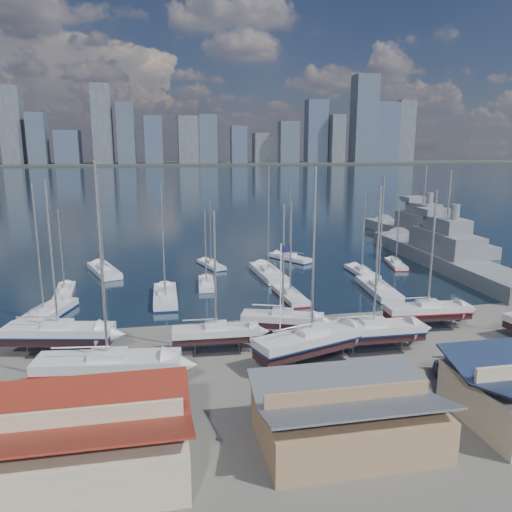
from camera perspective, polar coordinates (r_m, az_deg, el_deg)
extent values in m
plane|color=#605E59|center=(51.08, 3.67, -10.84)|extent=(1400.00, 1400.00, 0.00)
cube|color=#1A2F3D|center=(356.17, -9.20, 8.86)|extent=(1400.00, 600.00, 0.40)
cube|color=#2D332D|center=(615.80, -10.10, 10.32)|extent=(1400.00, 80.00, 2.20)
cube|color=#595E66|center=(634.90, -26.06, 13.23)|extent=(22.49, 24.47, 83.83)
cube|color=#3D4756|center=(621.50, -23.69, 12.20)|extent=(19.55, 21.83, 55.97)
cube|color=#475166|center=(621.91, -20.67, 11.56)|extent=(26.03, 30.49, 37.14)
cube|color=#595E66|center=(605.76, -17.17, 14.20)|extent=(21.60, 16.58, 87.63)
cube|color=#3D4756|center=(604.89, -14.62, 13.39)|extent=(19.42, 28.42, 67.60)
cube|color=#475166|center=(607.06, -11.63, 12.89)|extent=(20.24, 23.80, 54.09)
cube|color=#595E66|center=(604.98, -7.67, 13.03)|extent=(24.62, 19.72, 54.00)
cube|color=#3D4756|center=(604.99, -5.54, 13.17)|extent=(20.75, 17.93, 55.97)
cube|color=#475166|center=(607.94, -2.01, 12.60)|extent=(18.36, 16.25, 43.03)
cube|color=#595E66|center=(633.17, 1.02, 12.26)|extent=(28.49, 22.03, 35.69)
cube|color=#3D4756|center=(621.80, 3.73, 12.86)|extent=(23.34, 17.87, 49.11)
cube|color=#475166|center=(647.31, 6.87, 13.96)|extent=(25.35, 19.79, 75.95)
cube|color=#595E66|center=(648.48, 9.05, 13.09)|extent=(17.00, 27.45, 57.67)
cube|color=#3D4756|center=(662.80, 12.25, 15.04)|extent=(29.28, 24.05, 106.04)
cube|color=#475166|center=(683.80, 14.41, 13.51)|extent=(30.82, 28.37, 74.41)
cube|color=#595E66|center=(698.65, 16.63, 13.48)|extent=(21.74, 17.03, 77.48)
cube|color=#BFB293|center=(35.18, -20.15, -20.14)|extent=(14.00, 9.00, 3.20)
cube|color=maroon|center=(34.07, -20.44, -16.99)|extent=(14.70, 9.45, 1.41)
cube|color=#8C6B4C|center=(36.81, 10.36, -18.17)|extent=(12.00, 8.00, 3.00)
cube|color=#52595E|center=(35.82, 10.49, -15.35)|extent=(12.60, 8.40, 1.27)
cube|color=#2D2D33|center=(54.11, -21.47, -10.26)|extent=(6.27, 3.82, 0.16)
cube|color=black|center=(53.56, -21.60, -8.73)|extent=(10.91, 4.65, 0.85)
cube|color=#B8B7BC|center=(53.27, -21.67, -7.87)|extent=(11.01, 5.08, 0.85)
cube|color=#0E1C46|center=(53.40, -21.64, -8.27)|extent=(11.12, 5.14, 0.17)
cube|color=#B8B7BC|center=(53.05, -21.73, -7.19)|extent=(2.96, 2.29, 0.50)
cylinder|color=#B2B2B7|center=(51.27, -22.34, 0.14)|extent=(0.22, 0.22, 14.34)
cube|color=#2D2D33|center=(45.10, -16.35, -14.51)|extent=(6.84, 3.77, 0.16)
cube|color=black|center=(44.42, -16.47, -12.67)|extent=(12.11, 4.26, 0.95)
cube|color=#B8B7BC|center=(44.04, -16.55, -11.55)|extent=(12.17, 4.75, 0.95)
cube|color=maroon|center=(44.21, -16.51, -12.07)|extent=(12.29, 4.80, 0.19)
cube|color=#B8B7BC|center=(43.76, -16.61, -10.68)|extent=(3.19, 2.34, 0.50)
cylinder|color=#B2B2B7|center=(41.43, -17.26, -0.74)|extent=(0.22, 0.22, 16.00)
cube|color=#2D2D33|center=(51.04, -4.54, -10.77)|extent=(4.85, 2.39, 0.16)
cube|color=black|center=(50.49, -4.57, -9.24)|extent=(8.73, 2.44, 0.69)
cube|color=#B8B7BC|center=(50.24, -4.58, -8.51)|extent=(8.74, 2.80, 0.69)
cube|color=#B8B7BC|center=(50.03, -4.60, -7.87)|extent=(2.22, 1.55, 0.50)
cylinder|color=#B2B2B7|center=(48.40, -4.71, -1.65)|extent=(0.22, 0.22, 11.67)
cube|color=#2D2D33|center=(48.89, 6.30, -11.89)|extent=(6.86, 4.77, 0.16)
cube|color=black|center=(48.27, 6.34, -10.18)|extent=(11.65, 6.31, 0.91)
cube|color=#B8B7BC|center=(47.93, 6.37, -9.17)|extent=(11.81, 6.76, 0.91)
cube|color=#0E1C46|center=(48.09, 6.36, -9.64)|extent=(11.93, 6.83, 0.18)
cube|color=#B8B7BC|center=(47.68, 6.39, -8.38)|extent=(3.32, 2.75, 0.50)
cylinder|color=#B2B2B7|center=(45.60, 6.61, 0.41)|extent=(0.22, 0.22, 15.38)
cube|color=#2D2D33|center=(54.72, 3.04, -9.13)|extent=(5.28, 3.71, 0.16)
cube|color=black|center=(54.20, 3.05, -7.68)|extent=(8.94, 4.93, 0.70)
cube|color=#B8B7BC|center=(53.97, 3.06, -6.98)|extent=(9.07, 5.27, 0.70)
cube|color=#B8B7BC|center=(53.77, 3.07, -6.38)|extent=(2.56, 2.13, 0.50)
cylinder|color=#B2B2B7|center=(52.24, 3.14, -0.48)|extent=(0.22, 0.22, 11.82)
cube|color=#2D2D33|center=(52.47, 13.16, -10.41)|extent=(5.62, 2.62, 0.16)
cube|color=black|center=(51.91, 13.24, -8.85)|extent=(10.20, 2.52, 0.81)
cube|color=#B8B7BC|center=(51.63, 13.28, -8.01)|extent=(10.21, 2.95, 0.81)
cube|color=#0E1C46|center=(51.76, 13.26, -8.40)|extent=(10.31, 2.98, 0.16)
cube|color=#B8B7BC|center=(51.41, 13.32, -7.32)|extent=(2.56, 1.74, 0.50)
cylinder|color=#B2B2B7|center=(49.62, 13.69, -0.09)|extent=(0.22, 0.22, 13.74)
cube|color=#2D2D33|center=(60.36, 18.90, -7.72)|extent=(5.39, 2.67, 0.16)
cube|color=black|center=(59.88, 19.00, -6.36)|extent=(9.70, 2.75, 0.77)
cube|color=#B8B7BC|center=(59.65, 19.05, -5.66)|extent=(9.72, 3.16, 0.77)
cube|color=maroon|center=(59.75, 19.02, -5.99)|extent=(9.81, 3.19, 0.15)
cube|color=#B8B7BC|center=(59.46, 19.09, -5.08)|extent=(2.48, 1.73, 0.50)
cylinder|color=#B2B2B7|center=(57.98, 19.52, 0.81)|extent=(0.22, 0.22, 12.95)
cube|color=black|center=(65.19, -22.99, -6.92)|extent=(6.07, 11.45, 0.89)
cube|color=#B8B7BC|center=(64.91, -23.05, -6.17)|extent=(6.51, 11.60, 0.89)
cube|color=#0E1C46|center=(65.04, -23.02, -6.52)|extent=(6.58, 11.72, 0.18)
cube|color=#B8B7BC|center=(64.71, -23.10, -5.59)|extent=(2.67, 3.25, 0.50)
cylinder|color=#B2B2B7|center=(62.98, -23.66, 0.76)|extent=(0.22, 0.22, 15.10)
cube|color=black|center=(74.89, -20.99, -4.25)|extent=(2.53, 8.35, 0.66)
cube|color=#B8B7BC|center=(74.71, -21.03, -3.77)|extent=(2.88, 8.37, 0.66)
cube|color=maroon|center=(74.79, -21.01, -3.99)|extent=(2.91, 8.45, 0.13)
cube|color=#B8B7BC|center=(74.56, -21.06, -3.34)|extent=(1.52, 2.15, 0.50)
cylinder|color=#B2B2B7|center=(73.39, -21.38, 0.66)|extent=(0.22, 0.22, 11.11)
cube|color=black|center=(84.77, -16.94, -2.15)|extent=(6.12, 11.31, 0.88)
cube|color=#B8B7BC|center=(84.56, -16.97, -1.57)|extent=(6.56, 11.46, 0.88)
cube|color=#B8B7BC|center=(84.40, -17.00, -1.12)|extent=(2.66, 3.22, 0.50)
cylinder|color=#B2B2B7|center=(83.10, -17.31, 3.73)|extent=(0.22, 0.22, 14.93)
cube|color=black|center=(68.33, -10.30, -5.24)|extent=(2.66, 10.88, 0.87)
cube|color=#B8B7BC|center=(68.08, -10.33, -4.54)|extent=(3.12, 10.88, 0.87)
cube|color=#0E1C46|center=(68.20, -10.32, -4.86)|extent=(3.15, 10.99, 0.17)
cube|color=#B8B7BC|center=(67.89, -10.35, -3.99)|extent=(1.84, 2.73, 0.50)
cylinder|color=#B2B2B7|center=(66.28, -10.59, 1.90)|extent=(0.22, 0.22, 14.66)
cube|color=black|center=(74.15, -5.69, -3.62)|extent=(2.47, 7.95, 0.63)
cube|color=#B8B7BC|center=(73.99, -5.70, -3.16)|extent=(2.80, 7.97, 0.63)
cube|color=#B8B7BC|center=(73.84, -5.71, -2.74)|extent=(1.46, 2.05, 0.50)
cylinder|color=#B2B2B7|center=(72.70, -5.80, 1.10)|extent=(0.22, 0.22, 10.56)
cube|color=black|center=(85.93, -5.15, -1.40)|extent=(4.09, 8.12, 0.63)
cube|color=#B8B7BC|center=(85.78, -5.16, -0.99)|extent=(4.41, 8.22, 0.63)
cube|color=#0E1C46|center=(85.85, -5.16, -1.18)|extent=(4.45, 8.30, 0.13)
cube|color=#B8B7BC|center=(85.66, -5.17, -0.62)|extent=(1.84, 2.28, 0.50)
cylinder|color=#B2B2B7|center=(84.67, -5.23, 2.74)|extent=(0.22, 0.22, 10.69)
cube|color=black|center=(68.19, 3.90, -5.05)|extent=(2.74, 9.24, 0.73)
cube|color=#B8B7BC|center=(67.98, 3.91, -4.47)|extent=(3.12, 9.26, 0.73)
cube|color=maroon|center=(68.08, 3.90, -4.74)|extent=(3.15, 9.35, 0.15)
cube|color=#B8B7BC|center=(67.80, 3.91, -3.97)|extent=(1.67, 2.37, 0.50)
cylinder|color=#B2B2B7|center=(66.40, 3.99, 0.93)|extent=(0.22, 0.22, 12.31)
cube|color=black|center=(79.45, 1.41, -2.59)|extent=(3.58, 12.11, 0.96)
cube|color=#B8B7BC|center=(79.21, 1.42, -1.92)|extent=(4.09, 12.14, 0.96)
cube|color=#B8B7BC|center=(79.03, 1.42, -1.40)|extent=(2.19, 3.11, 0.50)
cylinder|color=#B2B2B7|center=(77.56, 1.45, 4.22)|extent=(0.22, 0.22, 16.14)
cube|color=black|center=(90.98, 3.85, -0.63)|extent=(6.60, 8.83, 0.72)
cube|color=#B8B7BC|center=(90.82, 3.86, -0.19)|extent=(6.93, 9.03, 0.72)
cube|color=#0E1C46|center=(90.89, 3.85, -0.39)|extent=(7.00, 9.13, 0.14)
cube|color=#B8B7BC|center=(90.69, 3.86, 0.19)|extent=(2.49, 2.73, 0.50)
cylinder|color=#B2B2B7|center=(89.65, 3.92, 3.86)|extent=(0.22, 0.22, 12.23)
cube|color=black|center=(72.83, 13.76, -4.31)|extent=(3.71, 11.57, 0.91)
cube|color=#B8B7BC|center=(72.58, 13.80, -3.62)|extent=(4.18, 11.61, 0.91)
cube|color=#B8B7BC|center=(72.40, 13.82, -3.09)|extent=(2.16, 3.00, 0.50)
cylinder|color=#B2B2B7|center=(70.84, 14.13, 2.72)|extent=(0.22, 0.22, 15.35)
cube|color=black|center=(82.16, 11.97, -2.28)|extent=(2.26, 9.01, 0.72)
cube|color=#B8B7BC|center=(81.99, 11.99, -1.80)|extent=(2.64, 9.01, 0.72)
cube|color=#0E1C46|center=(82.07, 11.98, -2.02)|extent=(2.66, 9.10, 0.14)
cube|color=#B8B7BC|center=(81.85, 12.01, -1.38)|extent=(1.54, 2.27, 0.50)
cylinder|color=#B2B2B7|center=(80.70, 12.19, 2.63)|extent=(0.22, 0.22, 12.12)
cube|color=black|center=(89.44, 15.67, -1.27)|extent=(3.56, 8.22, 0.64)
cube|color=#B8B7BC|center=(89.30, 15.69, -0.87)|extent=(3.89, 8.29, 0.64)
cube|color=maroon|center=(89.36, 15.68, -1.06)|extent=(3.92, 8.37, 0.13)
cube|color=#B8B7BC|center=(89.17, 15.71, -0.52)|extent=(1.74, 2.24, 0.50)
cylinder|color=#B2B2B7|center=(88.22, 15.90, 2.75)|extent=(0.22, 0.22, 10.80)
cube|color=slate|center=(92.18, 20.65, -0.80)|extent=(8.23, 44.45, 3.99)
cube|color=slate|center=(91.45, 20.83, 1.52)|extent=(6.07, 15.64, 3.60)
cube|color=slate|center=(90.98, 20.97, 3.37)|extent=(4.48, 8.96, 2.40)
cube|color=slate|center=(94.56, 19.70, 4.82)|extent=(5.07, 4.55, 1.20)
cylinder|color=#B2B2B7|center=(90.39, 21.23, 6.63)|extent=(0.30, 0.30, 8.00)
cube|color=slate|center=(115.56, 18.37, 1.87)|extent=(8.99, 41.70, 3.72)
cube|color=slate|center=(114.99, 18.49, 3.66)|extent=(6.12, 14.77, 3.60)
cube|color=slate|center=(114.61, 18.59, 5.15)|extent=(4.44, 8.49, 2.40)
cube|color=slate|center=(117.91, 17.56, 6.23)|extent=(4.87, 4.40, 1.20)
cylinder|color=#B2B2B7|center=(114.14, 18.77, 7.73)|extent=(0.30, 0.30, 8.00)
imported|color=gray|center=(38.80, -14.37, -17.82)|extent=(2.07, 4.83, 1.63)
imported|color=gray|center=(43.69, 6.49, -14.02)|extent=(4.69, 3.08, 1.46)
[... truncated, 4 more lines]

